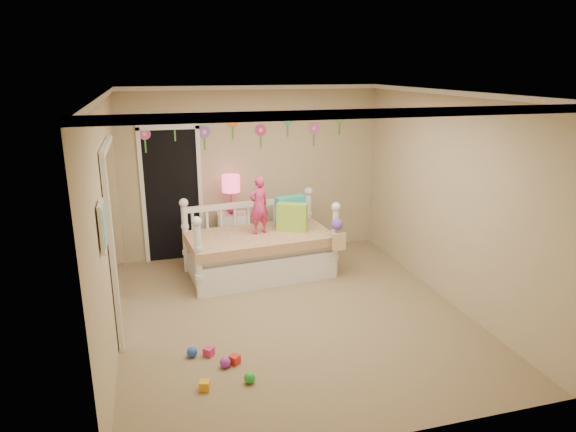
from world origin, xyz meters
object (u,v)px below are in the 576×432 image
object	(u,v)px
child	(259,205)
table_lamp	(231,188)
daybed	(259,238)
nightstand	(233,236)

from	to	relation	value
child	table_lamp	distance (m)	0.76
daybed	nightstand	xyz separation A→B (m)	(-0.27, 0.72, -0.19)
daybed	nightstand	world-z (taller)	daybed
daybed	child	xyz separation A→B (m)	(0.01, 0.01, 0.47)
nightstand	table_lamp	distance (m)	0.76
daybed	nightstand	size ratio (longest dim) A/B	2.80
daybed	child	distance (m)	0.47
daybed	child	size ratio (longest dim) A/B	2.47
daybed	table_lamp	xyz separation A→B (m)	(-0.27, 0.72, 0.57)
child	daybed	bearing A→B (deg)	45.48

